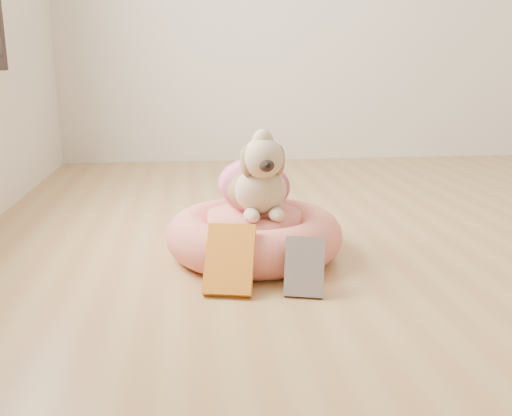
{
  "coord_description": "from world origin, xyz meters",
  "views": [
    {
      "loc": [
        -1.13,
        -1.74,
        0.68
      ],
      "look_at": [
        -0.91,
        0.14,
        0.19
      ],
      "focal_mm": 40.0,
      "sensor_mm": 36.0,
      "label": 1
    }
  ],
  "objects": [
    {
      "name": "dog",
      "position": [
        -0.9,
        0.21,
        0.32
      ],
      "size": [
        0.32,
        0.44,
        0.31
      ],
      "primitive_type": null,
      "rotation": [
        0.0,
        0.0,
        0.07
      ],
      "color": "brown",
      "rests_on": "pet_bed"
    },
    {
      "name": "book_yellow",
      "position": [
        -1.02,
        -0.11,
        0.1
      ],
      "size": [
        0.18,
        0.19,
        0.19
      ],
      "primitive_type": "cube",
      "rotation": [
        -0.65,
        0.0,
        -0.23
      ],
      "color": "yellow",
      "rests_on": "floor"
    },
    {
      "name": "pet_bed",
      "position": [
        -0.91,
        0.19,
        0.08
      ],
      "size": [
        0.63,
        0.63,
        0.16
      ],
      "color": "#D96355",
      "rests_on": "floor"
    },
    {
      "name": "book_white",
      "position": [
        -0.8,
        -0.17,
        0.08
      ],
      "size": [
        0.14,
        0.12,
        0.17
      ],
      "primitive_type": "cube",
      "rotation": [
        -0.45,
        0.0,
        -0.27
      ],
      "color": "silver",
      "rests_on": "floor"
    }
  ]
}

